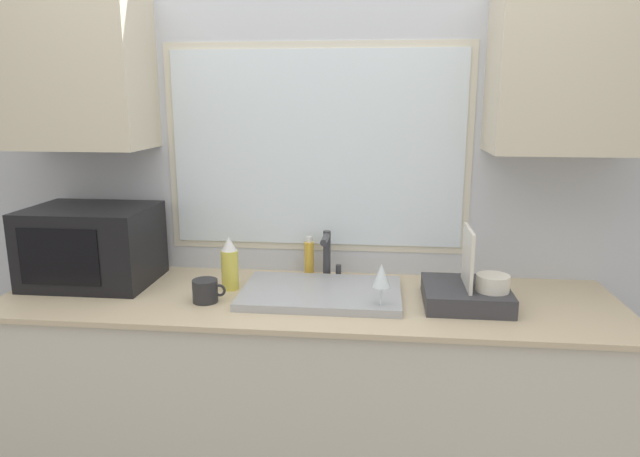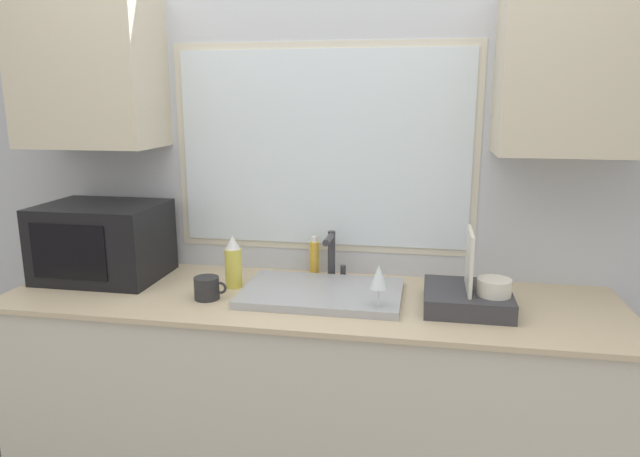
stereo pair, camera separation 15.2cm
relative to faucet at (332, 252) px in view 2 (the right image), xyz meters
The scene contains 10 objects.
countertop 0.63m from the faucet, 105.18° to the right, with size 2.38×0.68×0.93m.
wall_back 0.37m from the faucet, 118.83° to the left, with size 6.00×0.38×2.60m.
sink_basin 0.24m from the faucet, 91.33° to the right, with size 0.61×0.40×0.03m.
faucet is the anchor object (origin of this frame).
microwave 0.98m from the faucet, behind, with size 0.50×0.38×0.32m.
dish_rack 0.60m from the faucet, 23.13° to the right, with size 0.31×0.32×0.29m.
spray_bottle 0.41m from the faucet, 157.11° to the right, with size 0.07×0.07×0.22m.
soap_bottle 0.10m from the faucet, 153.73° to the left, with size 0.04×0.04×0.18m.
mug_near_sink 0.54m from the faucet, 143.89° to the right, with size 0.13×0.10×0.09m.
wine_glass 0.43m from the faucet, 58.06° to the right, with size 0.07×0.07×0.18m.
Camera 2 is at (0.43, -1.73, 1.68)m, focal length 32.00 mm.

